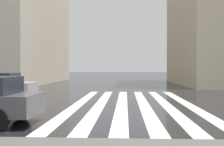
% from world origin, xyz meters
% --- Properties ---
extents(ground_plane, '(220.00, 220.00, 0.00)m').
position_xyz_m(ground_plane, '(0.00, 0.00, 0.00)').
color(ground_plane, black).
extents(zebra_crossing, '(13.00, 5.50, 0.01)m').
position_xyz_m(zebra_crossing, '(4.00, 0.35, 0.00)').
color(zebra_crossing, silver).
rests_on(zebra_crossing, ground_plane).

